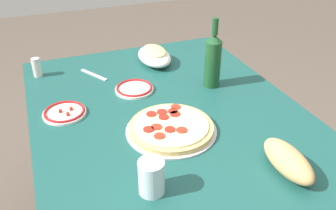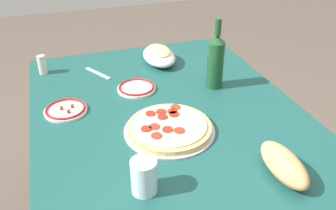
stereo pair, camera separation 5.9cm
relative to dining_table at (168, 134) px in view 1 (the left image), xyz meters
name	(u,v)px [view 1 (the left image)]	position (x,y,z in m)	size (l,w,h in m)	color
dining_table	(168,134)	(0.00, 0.00, 0.00)	(1.35, 1.03, 0.73)	#194C47
pepperoni_pizza	(171,128)	(-0.13, 0.04, 0.12)	(0.33, 0.33, 0.03)	#B7B7BC
baked_pasta_dish	(154,55)	(0.45, -0.10, 0.15)	(0.24, 0.15, 0.08)	white
wine_bottle	(213,60)	(0.14, -0.26, 0.23)	(0.07, 0.07, 0.30)	#194723
water_glass	(151,177)	(-0.38, 0.20, 0.16)	(0.08, 0.08, 0.11)	silver
side_plate_near	(134,89)	(0.21, 0.07, 0.11)	(0.17, 0.17, 0.02)	white
side_plate_far	(65,112)	(0.12, 0.38, 0.11)	(0.17, 0.17, 0.02)	white
bread_loaf	(288,161)	(-0.45, -0.22, 0.15)	(0.22, 0.09, 0.08)	tan
spice_shaker	(37,67)	(0.50, 0.45, 0.15)	(0.04, 0.04, 0.09)	silver
fork_right	(94,75)	(0.42, 0.21, 0.11)	(0.17, 0.02, 0.01)	#B7B7BC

